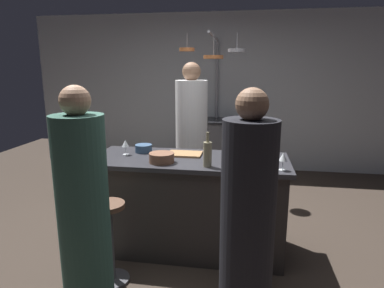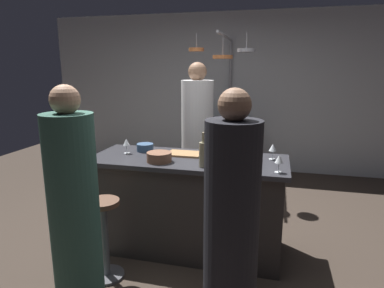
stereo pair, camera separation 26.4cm
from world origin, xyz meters
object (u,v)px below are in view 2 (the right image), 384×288
wine_glass_by_chef (126,143)px  guest_left (74,212)px  wine_glass_near_left_guest (279,160)px  mixing_bowl_blue (145,147)px  pepper_mill (251,147)px  wine_bottle_green (233,141)px  stove_range (226,147)px  cutting_board (184,154)px  potted_plant (86,174)px  bar_stool_left (105,235)px  guest_right (231,229)px  wine_bottle_white (203,154)px  mixing_bowl_wooden (159,157)px  bar_stool_right (234,252)px  wine_glass_near_right_guest (273,148)px  wine_bottle_dark (225,149)px  chef (197,144)px

wine_glass_by_chef → guest_left: bearing=-85.8°
wine_glass_near_left_guest → mixing_bowl_blue: size_ratio=0.89×
pepper_mill → wine_bottle_green: 0.20m
stove_range → cutting_board: cutting_board is taller
wine_glass_near_left_guest → potted_plant: bearing=153.7°
bar_stool_left → guest_left: 0.53m
guest_left → pepper_mill: size_ratio=7.65×
guest_left → wine_glass_near_left_guest: (1.35, 0.75, 0.26)m
stove_range → guest_right: size_ratio=0.56×
stove_range → potted_plant: 2.25m
potted_plant → pepper_mill: size_ratio=2.48×
wine_glass_near_left_guest → wine_bottle_green: bearing=132.0°
wine_bottle_white → mixing_bowl_wooden: wine_bottle_white is taller
bar_stool_right → mixing_bowl_blue: size_ratio=4.13×
bar_stool_right → cutting_board: 1.07m
stove_range → pepper_mill: (0.56, -2.33, 0.56)m
wine_glass_near_right_guest → mixing_bowl_wooden: wine_glass_near_right_guest is taller
cutting_board → mixing_bowl_blue: 0.42m
wine_bottle_green → wine_bottle_dark: (-0.04, -0.24, -0.02)m
wine_bottle_green → wine_bottle_white: (-0.19, -0.46, -0.02)m
cutting_board → wine_glass_near_left_guest: bearing=-22.5°
pepper_mill → wine_glass_near_right_guest: (0.19, 0.02, 0.00)m
mixing_bowl_blue → chef: bearing=65.8°
wine_bottle_dark → wine_glass_near_left_guest: (0.46, -0.22, -0.01)m
potted_plant → wine_glass_near_right_guest: (2.46, -0.86, 0.71)m
bar_stool_right → wine_glass_near_right_guest: wine_glass_near_right_guest is taller
guest_left → wine_bottle_dark: bearing=47.7°
chef → guest_right: chef is taller
bar_stool_left → wine_bottle_white: wine_bottle_white is taller
guest_right → wine_glass_near_right_guest: guest_right is taller
potted_plant → cutting_board: bearing=-28.3°
wine_bottle_green → pepper_mill: bearing=-29.8°
wine_bottle_green → wine_glass_near_right_guest: bearing=-12.4°
pepper_mill → wine_bottle_dark: size_ratio=0.72×
wine_bottle_dark → wine_glass_by_chef: size_ratio=2.01×
bar_stool_left → guest_left: (-0.00, -0.37, 0.37)m
chef → wine_glass_near_right_guest: (0.88, -0.79, 0.18)m
wine_glass_near_right_guest → wine_bottle_white: bearing=-145.8°
stove_range → potted_plant: bearing=-139.6°
wine_bottle_white → mixing_bowl_blue: (-0.68, 0.39, -0.07)m
guest_left → mixing_bowl_wooden: (0.33, 0.82, 0.20)m
potted_plant → mixing_bowl_wooden: size_ratio=2.37×
cutting_board → mixing_bowl_blue: size_ratio=1.94×
pepper_mill → cutting_board: bearing=-179.3°
wine_bottle_green → wine_glass_by_chef: bearing=-168.7°
wine_glass_by_chef → pepper_mill: bearing=5.0°
chef → guest_left: bearing=-101.9°
guest_left → wine_glass_near_left_guest: guest_left is taller
stove_range → wine_glass_near_left_guest: bearing=-73.4°
bar_stool_right → cutting_board: bearing=128.2°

